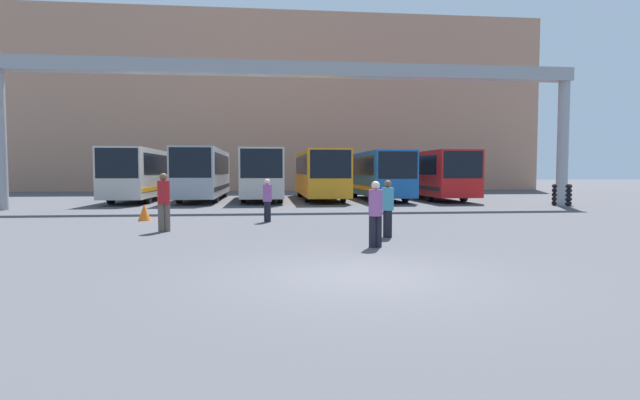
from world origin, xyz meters
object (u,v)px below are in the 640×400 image
object	(u,v)px
bus_slot_2	(262,172)
tire_stack	(562,195)
pedestrian_near_center	(267,199)
pedestrian_mid_right	(388,207)
bus_slot_3	(319,172)
traffic_cone	(144,212)
bus_slot_0	(142,172)
pedestrian_near_left	(164,201)
pedestrian_mid_left	(375,212)
bus_slot_4	(378,173)
bus_slot_5	(430,172)
bus_slot_1	(204,171)

from	to	relation	value
bus_slot_2	tire_stack	distance (m)	18.12
pedestrian_near_center	pedestrian_mid_right	size ratio (longest dim) A/B	0.98
bus_slot_3	traffic_cone	size ratio (longest dim) A/B	18.87
bus_slot_0	pedestrian_near_center	world-z (taller)	bus_slot_0
bus_slot_3	tire_stack	bearing A→B (deg)	-30.23
pedestrian_mid_right	traffic_cone	distance (m)	10.09
pedestrian_near_left	pedestrian_near_center	bearing A→B (deg)	18.45
pedestrian_mid_right	pedestrian_mid_left	bearing A→B (deg)	-38.97
bus_slot_2	bus_slot_4	xyz separation A→B (m)	(7.72, -0.24, -0.07)
bus_slot_4	tire_stack	world-z (taller)	bus_slot_4
bus_slot_4	bus_slot_5	xyz separation A→B (m)	(3.86, 0.83, 0.03)
pedestrian_mid_right	bus_slot_2	bearing A→B (deg)	174.91
bus_slot_0	bus_slot_5	world-z (taller)	bus_slot_0
bus_slot_5	tire_stack	distance (m)	9.12
bus_slot_1	bus_slot_3	size ratio (longest dim) A/B	1.00
bus_slot_0	bus_slot_2	xyz separation A→B (m)	(7.72, -0.11, -0.00)
bus_slot_3	pedestrian_mid_left	xyz separation A→B (m)	(-0.89, -21.55, -0.97)
bus_slot_1	tire_stack	world-z (taller)	bus_slot_1
bus_slot_5	pedestrian_mid_right	bearing A→B (deg)	-111.77
bus_slot_0	bus_slot_4	size ratio (longest dim) A/B	1.07
bus_slot_2	tire_stack	world-z (taller)	bus_slot_2
traffic_cone	tire_stack	bearing A→B (deg)	16.72
bus_slot_2	bus_slot_3	xyz separation A→B (m)	(3.86, 0.68, -0.02)
bus_slot_2	pedestrian_mid_left	bearing A→B (deg)	-81.88
bus_slot_2	pedestrian_near_center	bearing A→B (deg)	-88.83
bus_slot_0	traffic_cone	world-z (taller)	bus_slot_0
bus_slot_3	pedestrian_mid_left	world-z (taller)	bus_slot_3
bus_slot_2	pedestrian_mid_right	world-z (taller)	bus_slot_2
bus_slot_0	pedestrian_near_left	xyz separation A→B (m)	(4.75, -17.06, -0.90)
pedestrian_near_center	bus_slot_4	bearing A→B (deg)	121.01
pedestrian_near_left	tire_stack	bearing A→B (deg)	6.12
pedestrian_near_center	pedestrian_near_left	bearing A→B (deg)	-81.55
bus_slot_3	bus_slot_4	size ratio (longest dim) A/B	1.18
bus_slot_0	bus_slot_5	distance (m)	19.31
bus_slot_0	pedestrian_mid_right	world-z (taller)	bus_slot_0
pedestrian_mid_left	pedestrian_mid_right	xyz separation A→B (m)	(0.76, 1.81, -0.01)
bus_slot_5	bus_slot_2	bearing A→B (deg)	-177.06
pedestrian_mid_left	traffic_cone	xyz separation A→B (m)	(-7.44, 7.67, -0.57)
bus_slot_4	pedestrian_near_left	world-z (taller)	bus_slot_4
bus_slot_1	pedestrian_mid_left	distance (m)	22.64
bus_slot_4	pedestrian_near_left	xyz separation A→B (m)	(-10.70, -16.71, -0.83)
bus_slot_0	bus_slot_1	size ratio (longest dim) A/B	0.90
bus_slot_0	pedestrian_mid_right	size ratio (longest dim) A/B	6.56
pedestrian_mid_right	tire_stack	size ratio (longest dim) A/B	1.38
bus_slot_3	pedestrian_near_center	xyz separation A→B (m)	(-3.57, -14.93, -0.99)
bus_slot_1	pedestrian_near_center	distance (m)	15.55
bus_slot_5	pedestrian_mid_right	xyz separation A→B (m)	(-7.85, -19.64, -0.96)
pedestrian_near_center	pedestrian_mid_right	bearing A→B (deg)	4.64
bus_slot_0	bus_slot_3	distance (m)	11.60
bus_slot_5	bus_slot_3	bearing A→B (deg)	179.35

